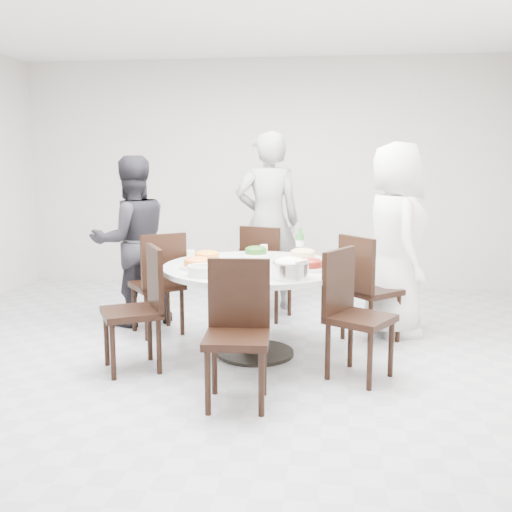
# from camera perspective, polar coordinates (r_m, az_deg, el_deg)

# --- Properties ---
(floor) EXTENTS (6.00, 6.00, 0.01)m
(floor) POSITION_cam_1_polar(r_m,az_deg,el_deg) (4.83, -3.64, -10.21)
(floor) COLOR #B4B4B9
(floor) RESTS_ON ground
(wall_back) EXTENTS (6.00, 0.01, 2.80)m
(wall_back) POSITION_cam_1_polar(r_m,az_deg,el_deg) (7.51, 0.55, 7.80)
(wall_back) COLOR beige
(wall_back) RESTS_ON ground
(dining_table) EXTENTS (1.50, 1.50, 0.75)m
(dining_table) POSITION_cam_1_polar(r_m,az_deg,el_deg) (4.92, -0.07, -5.21)
(dining_table) COLOR silver
(dining_table) RESTS_ON floor
(chair_ne) EXTENTS (0.59, 0.59, 0.95)m
(chair_ne) POSITION_cam_1_polar(r_m,az_deg,el_deg) (5.37, 10.93, -3.05)
(chair_ne) COLOR black
(chair_ne) RESTS_ON floor
(chair_n) EXTENTS (0.53, 0.53, 0.95)m
(chair_n) POSITION_cam_1_polar(r_m,az_deg,el_deg) (6.02, 1.12, -1.52)
(chair_n) COLOR black
(chair_n) RESTS_ON floor
(chair_nw) EXTENTS (0.59, 0.59, 0.95)m
(chair_nw) POSITION_cam_1_polar(r_m,az_deg,el_deg) (5.57, -9.41, -2.54)
(chair_nw) COLOR black
(chair_nw) RESTS_ON floor
(chair_sw) EXTENTS (0.57, 0.57, 0.95)m
(chair_sw) POSITION_cam_1_polar(r_m,az_deg,el_deg) (4.66, -11.82, -5.02)
(chair_sw) COLOR black
(chair_sw) RESTS_ON floor
(chair_s) EXTENTS (0.45, 0.45, 0.95)m
(chair_s) POSITION_cam_1_polar(r_m,az_deg,el_deg) (3.93, -1.85, -7.56)
(chair_s) COLOR black
(chair_s) RESTS_ON floor
(chair_se) EXTENTS (0.58, 0.58, 0.95)m
(chair_se) POSITION_cam_1_polar(r_m,az_deg,el_deg) (4.45, 9.93, -5.63)
(chair_se) COLOR black
(chair_se) RESTS_ON floor
(diner_right) EXTENTS (0.73, 0.96, 1.75)m
(diner_right) POSITION_cam_1_polar(r_m,az_deg,el_deg) (5.57, 13.09, 1.53)
(diner_right) COLOR silver
(diner_right) RESTS_ON floor
(diner_middle) EXTENTS (0.77, 0.59, 1.88)m
(diner_middle) POSITION_cam_1_polar(r_m,az_deg,el_deg) (6.33, 1.14, 3.30)
(diner_middle) COLOR black
(diner_middle) RESTS_ON floor
(diner_left) EXTENTS (1.00, 0.96, 1.63)m
(diner_left) POSITION_cam_1_polar(r_m,az_deg,el_deg) (5.88, -11.75, 1.39)
(diner_left) COLOR black
(diner_left) RESTS_ON floor
(dish_greens) EXTENTS (0.24, 0.24, 0.06)m
(dish_greens) POSITION_cam_1_polar(r_m,az_deg,el_deg) (5.28, -0.01, 0.30)
(dish_greens) COLOR white
(dish_greens) RESTS_ON dining_table
(dish_pale) EXTENTS (0.27, 0.27, 0.07)m
(dish_pale) POSITION_cam_1_polar(r_m,az_deg,el_deg) (5.14, 4.48, 0.09)
(dish_pale) COLOR white
(dish_pale) RESTS_ON dining_table
(dish_orange) EXTENTS (0.27, 0.27, 0.07)m
(dish_orange) POSITION_cam_1_polar(r_m,az_deg,el_deg) (5.04, -4.69, -0.11)
(dish_orange) COLOR white
(dish_orange) RESTS_ON dining_table
(dish_redbrown) EXTENTS (0.26, 0.26, 0.06)m
(dish_redbrown) POSITION_cam_1_polar(r_m,az_deg,el_deg) (4.66, 5.13, -0.96)
(dish_redbrown) COLOR white
(dish_redbrown) RESTS_ON dining_table
(dish_tofu) EXTENTS (0.27, 0.27, 0.07)m
(dish_tofu) POSITION_cam_1_polar(r_m,az_deg,el_deg) (4.73, -5.65, -0.79)
(dish_tofu) COLOR white
(dish_tofu) RESTS_ON dining_table
(rice_bowl) EXTENTS (0.27, 0.27, 0.12)m
(rice_bowl) POSITION_cam_1_polar(r_m,az_deg,el_deg) (4.34, 3.27, -1.39)
(rice_bowl) COLOR silver
(rice_bowl) RESTS_ON dining_table
(soup_bowl) EXTENTS (0.24, 0.24, 0.08)m
(soup_bowl) POSITION_cam_1_polar(r_m,az_deg,el_deg) (4.45, -4.97, -1.38)
(soup_bowl) COLOR white
(soup_bowl) RESTS_ON dining_table
(beverage_bottle) EXTENTS (0.07, 0.07, 0.25)m
(beverage_bottle) POSITION_cam_1_polar(r_m,az_deg,el_deg) (5.34, 4.20, 1.40)
(beverage_bottle) COLOR #32762F
(beverage_bottle) RESTS_ON dining_table
(tea_cups) EXTENTS (0.07, 0.07, 0.08)m
(tea_cups) POSITION_cam_1_polar(r_m,az_deg,el_deg) (5.41, 0.49, 0.63)
(tea_cups) COLOR white
(tea_cups) RESTS_ON dining_table
(chopsticks) EXTENTS (0.24, 0.04, 0.01)m
(chopsticks) POSITION_cam_1_polar(r_m,az_deg,el_deg) (5.50, 0.65, 0.41)
(chopsticks) COLOR tan
(chopsticks) RESTS_ON dining_table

